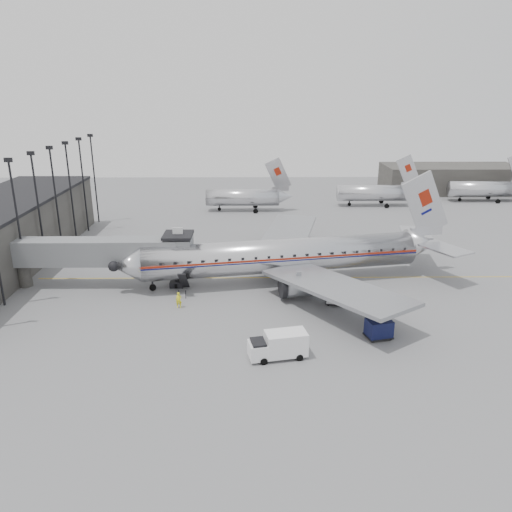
{
  "coord_description": "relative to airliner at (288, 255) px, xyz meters",
  "views": [
    {
      "loc": [
        -0.41,
        -52.42,
        22.68
      ],
      "look_at": [
        0.21,
        5.07,
        3.2
      ],
      "focal_mm": 35.0,
      "sensor_mm": 36.0,
      "label": 1
    }
  ],
  "objects": [
    {
      "name": "floodlight_masts",
      "position": [
        -31.6,
        8.08,
        5.05
      ],
      "size": [
        0.9,
        42.25,
        15.25
      ],
      "color": "black",
      "rests_on": "ground"
    },
    {
      "name": "distant_aircraft_mid",
      "position": [
        20.1,
        41.08,
        -0.58
      ],
      "size": [
        16.39,
        3.2,
        10.26
      ],
      "color": "silver",
      "rests_on": "ground"
    },
    {
      "name": "baggage_cart_white",
      "position": [
        4.88,
        -6.99,
        -2.42
      ],
      "size": [
        2.45,
        2.07,
        1.68
      ],
      "rotation": [
        0.0,
        0.0,
        -0.23
      ],
      "color": "silver",
      "rests_on": "ground"
    },
    {
      "name": "airliner",
      "position": [
        0.0,
        0.0,
        0.0
      ],
      "size": [
        41.33,
        37.97,
        13.17
      ],
      "rotation": [
        0.0,
        0.0,
        0.18
      ],
      "color": "silver",
      "rests_on": "ground"
    },
    {
      "name": "apron_line",
      "position": [
        -1.1,
        1.08,
        -3.31
      ],
      "size": [
        60.0,
        0.15,
        0.01
      ],
      "primitive_type": "cube",
      "rotation": [
        0.0,
        0.0,
        1.57
      ],
      "color": "gold",
      "rests_on": "ground"
    },
    {
      "name": "ramp_worker",
      "position": [
        -12.33,
        -7.79,
        -2.43
      ],
      "size": [
        0.68,
        0.47,
        1.77
      ],
      "primitive_type": "imported",
      "rotation": [
        0.0,
        0.0,
        0.08
      ],
      "color": "yellow",
      "rests_on": "ground"
    },
    {
      "name": "distant_aircraft_far",
      "position": [
        44.1,
        45.08,
        -0.58
      ],
      "size": [
        16.39,
        3.2,
        10.26
      ],
      "color": "silver",
      "rests_on": "ground"
    },
    {
      "name": "baggage_cart_navy",
      "position": [
        7.6,
        -14.92,
        -2.31
      ],
      "size": [
        2.76,
        2.35,
        1.88
      ],
      "rotation": [
        0.0,
        0.0,
        0.24
      ],
      "color": "#0D1136",
      "rests_on": "ground"
    },
    {
      "name": "hangar",
      "position": [
        40.9,
        55.08,
        -0.31
      ],
      "size": [
        30.0,
        12.0,
        6.0
      ],
      "primitive_type": "cube",
      "color": "#383532",
      "rests_on": "ground"
    },
    {
      "name": "jet_bridge",
      "position": [
        -20.76,
        -1.25,
        0.87
      ],
      "size": [
        21.0,
        6.2,
        7.1
      ],
      "color": "slate",
      "rests_on": "ground"
    },
    {
      "name": "distant_aircraft_near",
      "position": [
        -5.9,
        37.08,
        -0.58
      ],
      "size": [
        16.39,
        3.2,
        10.26
      ],
      "color": "silver",
      "rests_on": "ground"
    },
    {
      "name": "service_van",
      "position": [
        -2.11,
        -18.45,
        -2.05
      ],
      "size": [
        5.38,
        2.93,
        2.4
      ],
      "rotation": [
        0.0,
        0.0,
        0.2
      ],
      "color": "white",
      "rests_on": "ground"
    },
    {
      "name": "ground",
      "position": [
        -4.1,
        -4.92,
        -3.31
      ],
      "size": [
        160.0,
        160.0,
        0.0
      ],
      "primitive_type": "plane",
      "color": "slate",
      "rests_on": "ground"
    }
  ]
}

